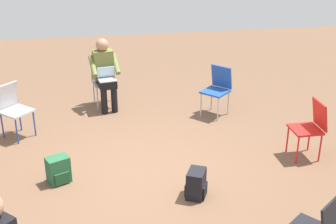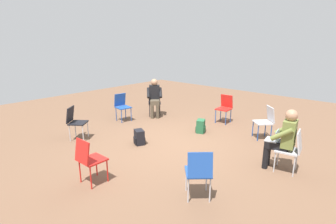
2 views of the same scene
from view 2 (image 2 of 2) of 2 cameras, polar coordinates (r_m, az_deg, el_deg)
ground_plane at (r=6.53m, az=0.98°, el=-6.79°), size 15.19×15.19×0.00m
chair_north at (r=4.80m, az=-16.85°, el=-9.54°), size 0.41×0.44×0.85m
chair_southwest at (r=7.12m, az=20.48°, el=-1.67°), size 0.58×0.58×0.85m
chair_northwest at (r=4.22m, az=6.74°, el=-12.61°), size 0.58×0.59×0.85m
chair_south at (r=8.20m, az=12.24°, el=1.15°), size 0.43×0.46×0.85m
chair_northeast at (r=7.05m, az=-19.55°, el=-1.75°), size 0.58×0.58×0.85m
chair_southeast at (r=8.84m, az=-2.97°, el=2.51°), size 0.59×0.58×0.85m
chair_east at (r=8.33m, az=-9.97°, el=1.49°), size 0.49×0.46×0.85m
chair_west at (r=5.51m, az=25.32°, el=-7.12°), size 0.49×0.46×0.85m
person_with_laptop at (r=5.46m, az=23.79°, el=-4.92°), size 0.57×0.55×1.24m
person_in_black at (r=8.63m, az=-2.96°, el=3.54°), size 0.63×0.63×1.24m
backpack_near_laptop_user at (r=7.27m, az=7.12°, el=-3.23°), size 0.31×0.34×0.36m
backpack_by_empty_chair at (r=6.46m, az=-6.26°, el=-5.63°), size 0.34×0.31×0.36m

